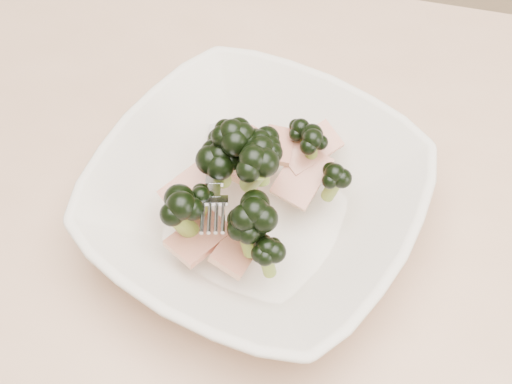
{
  "coord_description": "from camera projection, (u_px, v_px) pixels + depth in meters",
  "views": [
    {
      "loc": [
        -0.01,
        -0.25,
        1.31
      ],
      "look_at": [
        -0.08,
        0.07,
        0.8
      ],
      "focal_mm": 50.0,
      "sensor_mm": 36.0,
      "label": 1
    }
  ],
  "objects": [
    {
      "name": "broccoli_dish",
      "position": [
        255.0,
        199.0,
        0.62
      ],
      "size": [
        0.35,
        0.35,
        0.13
      ],
      "color": "beige",
      "rests_on": "dining_table"
    },
    {
      "name": "dining_table",
      "position": [
        322.0,
        354.0,
        0.68
      ],
      "size": [
        1.2,
        0.8,
        0.75
      ],
      "color": "tan",
      "rests_on": "ground"
    }
  ]
}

